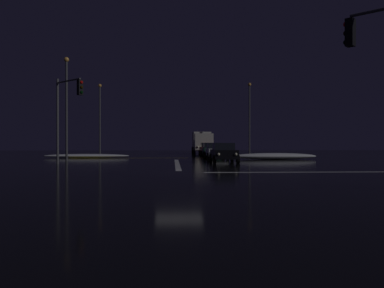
# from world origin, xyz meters

# --- Properties ---
(ground) EXTENTS (120.00, 120.00, 0.10)m
(ground) POSITION_xyz_m (0.00, 0.00, -0.05)
(ground) COLOR black
(stop_line_north) EXTENTS (0.35, 14.57, 0.01)m
(stop_line_north) POSITION_xyz_m (0.00, 8.50, 0.00)
(stop_line_north) COLOR white
(stop_line_north) RESTS_ON ground
(centre_line_ns) EXTENTS (22.00, 0.15, 0.01)m
(centre_line_ns) POSITION_xyz_m (0.00, 20.10, 0.00)
(centre_line_ns) COLOR yellow
(centre_line_ns) RESTS_ON ground
(crosswalk_bar_east) EXTENTS (14.57, 0.40, 0.01)m
(crosswalk_bar_east) POSITION_xyz_m (8.60, 0.00, 0.00)
(crosswalk_bar_east) COLOR white
(crosswalk_bar_east) RESTS_ON ground
(snow_bank_left_curb) EXTENTS (8.81, 1.50, 0.41)m
(snow_bank_left_curb) POSITION_xyz_m (-9.30, 20.80, 0.20)
(snow_bank_left_curb) COLOR white
(snow_bank_left_curb) RESTS_ON ground
(snow_bank_right_curb) EXTENTS (7.99, 1.50, 0.60)m
(snow_bank_right_curb) POSITION_xyz_m (9.30, 16.13, 0.30)
(snow_bank_right_curb) COLOR white
(snow_bank_right_curb) RESTS_ON ground
(sedan_black) EXTENTS (2.02, 4.33, 1.57)m
(sedan_black) POSITION_xyz_m (3.74, 10.62, 0.80)
(sedan_black) COLOR black
(sedan_black) RESTS_ON ground
(sedan_white) EXTENTS (2.02, 4.33, 1.57)m
(sedan_white) POSITION_xyz_m (3.86, 17.20, 0.80)
(sedan_white) COLOR silver
(sedan_white) RESTS_ON ground
(sedan_green) EXTENTS (2.02, 4.33, 1.57)m
(sedan_green) POSITION_xyz_m (3.91, 22.76, 0.80)
(sedan_green) COLOR #14512D
(sedan_green) RESTS_ON ground
(sedan_red) EXTENTS (2.02, 4.33, 1.57)m
(sedan_red) POSITION_xyz_m (3.97, 28.10, 0.80)
(sedan_red) COLOR maroon
(sedan_red) RESTS_ON ground
(box_truck) EXTENTS (2.68, 8.28, 3.08)m
(box_truck) POSITION_xyz_m (3.78, 34.90, 1.71)
(box_truck) COLOR beige
(box_truck) RESTS_ON ground
(traffic_signal_nw) EXTENTS (2.46, 2.46, 6.34)m
(traffic_signal_nw) POSITION_xyz_m (-7.99, 7.99, 4.31)
(traffic_signal_nw) COLOR #4C4C51
(traffic_signal_nw) RESTS_ON ground
(streetlamp_left_far) EXTENTS (0.44, 0.44, 9.05)m
(streetlamp_left_far) POSITION_xyz_m (-9.60, 30.10, 5.22)
(streetlamp_left_far) COLOR #424247
(streetlamp_left_far) RESTS_ON ground
(streetlamp_left_near) EXTENTS (0.44, 0.44, 9.06)m
(streetlamp_left_near) POSITION_xyz_m (-9.60, 14.10, 5.22)
(streetlamp_left_near) COLOR #424247
(streetlamp_left_near) RESTS_ON ground
(streetlamp_right_far) EXTENTS (0.44, 0.44, 9.33)m
(streetlamp_right_far) POSITION_xyz_m (9.60, 30.10, 5.36)
(streetlamp_right_far) COLOR #424247
(streetlamp_right_far) RESTS_ON ground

